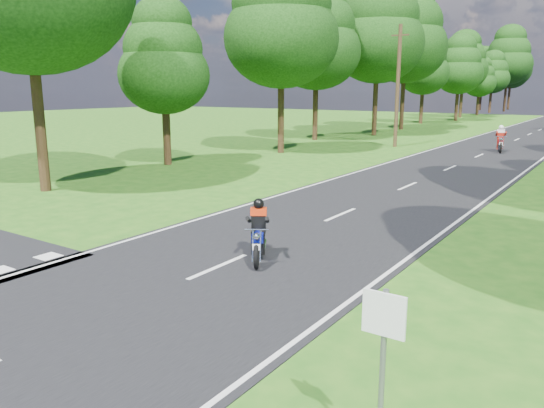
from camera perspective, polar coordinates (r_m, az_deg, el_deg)
The scene contains 7 objects.
ground at distance 10.63m, azimuth -12.80°, elevation -9.60°, with size 160.00×160.00×0.00m, color #205714.
main_road at distance 57.25m, azimuth 26.88°, elevation 7.14°, with size 7.00×140.00×0.02m, color black.
road_markings at distance 55.42m, azimuth 26.48°, elevation 7.06°, with size 7.40×140.00×0.01m.
telegraph_pole at distance 37.12m, azimuth 13.38°, elevation 12.28°, with size 1.20×0.26×8.00m.
road_sign at distance 5.60m, azimuth 11.82°, elevation -15.30°, with size 0.45×0.07×2.00m.
rider_near_blue at distance 12.24m, azimuth -1.49°, elevation -2.77°, with size 0.56×1.69×1.41m, color #0E189A, non-canonical shape.
rider_far_red at distance 36.04m, azimuth 23.36°, elevation 6.48°, with size 0.66×1.99×1.66m, color #B20D13, non-canonical shape.
Camera 1 is at (7.30, -6.65, 3.92)m, focal length 35.00 mm.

